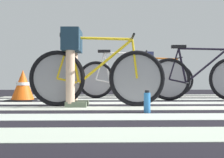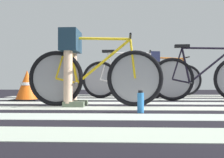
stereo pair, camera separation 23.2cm
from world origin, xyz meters
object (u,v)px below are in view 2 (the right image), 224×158
Objects in this scene: bicycle_1_of_4 at (95,76)px; cyclist_1_of_4 at (71,57)px; cyclist_4_of_4 at (153,67)px; bicycle_3_of_4 at (126,78)px; water_bottle at (141,102)px; traffic_cone at (27,86)px; bicycle_4_of_4 at (166,79)px; bicycle_2_of_4 at (204,78)px.

cyclist_1_of_4 is at bearing 180.00° from bicycle_1_of_4.
cyclist_4_of_4 reaches higher than cyclist_1_of_4.
bicycle_1_of_4 is 1.00× the size of bicycle_3_of_4.
cyclist_1_of_4 is 4.31× the size of water_bottle.
water_bottle is 0.44× the size of traffic_cone.
cyclist_4_of_4 reaches higher than water_bottle.
cyclist_4_of_4 reaches higher than bicycle_4_of_4.
traffic_cone is (-1.80, 1.70, 0.13)m from water_bottle.
traffic_cone is at bearing -177.08° from bicycle_2_of_4.
bicycle_1_of_4 is at bearing -0.00° from cyclist_1_of_4.
bicycle_3_of_4 reaches higher than traffic_cone.
bicycle_2_of_4 is 1.74× the size of cyclist_4_of_4.
cyclist_4_of_4 is 3.47m from water_bottle.
bicycle_2_of_4 is at bearing -22.79° from bicycle_3_of_4.
bicycle_2_of_4 is 2.06m from water_bottle.
cyclist_1_of_4 reaches higher than bicycle_2_of_4.
bicycle_2_of_4 is at bearing -79.10° from cyclist_4_of_4.
traffic_cone is at bearing -153.50° from cyclist_4_of_4.
bicycle_3_of_4 is 3.39× the size of traffic_cone.
bicycle_4_of_4 is 1.72× the size of cyclist_4_of_4.
cyclist_1_of_4 is 2.25m from bicycle_2_of_4.
cyclist_4_of_4 reaches higher than traffic_cone.
bicycle_1_of_4 reaches higher than water_bottle.
bicycle_2_of_4 and bicycle_4_of_4 have the same top height.
traffic_cone is (-2.95, 0.01, -0.14)m from bicycle_2_of_4.
cyclist_4_of_4 is at bearing 81.20° from water_bottle.
bicycle_1_of_4 is 1.01× the size of bicycle_4_of_4.
water_bottle is at bearing -113.05° from bicycle_4_of_4.
cyclist_4_of_4 reaches higher than bicycle_3_of_4.
water_bottle is (0.54, -0.68, -0.28)m from bicycle_1_of_4.
bicycle_1_of_4 is 1.74× the size of cyclist_4_of_4.
bicycle_4_of_4 is 3.54m from water_bottle.
water_bottle is at bearing -43.38° from traffic_cone.
bicycle_1_of_4 is 1.00× the size of bicycle_2_of_4.
water_bottle is (-0.83, -3.43, -0.28)m from bicycle_4_of_4.
water_bottle is at bearing -37.86° from cyclist_1_of_4.
bicycle_3_of_4 is (0.74, 1.67, -0.25)m from cyclist_1_of_4.
bicycle_3_of_4 is at bearing 92.66° from water_bottle.
water_bottle is 2.48m from traffic_cone.
bicycle_4_of_4 is at bearing 0.00° from cyclist_4_of_4.
cyclist_1_of_4 reaches higher than traffic_cone.
bicycle_1_of_4 and bicycle_4_of_4 have the same top height.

